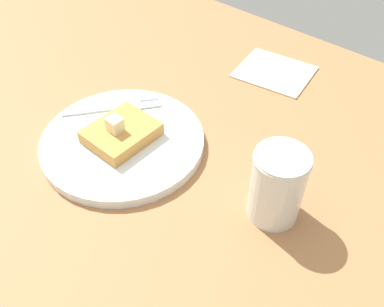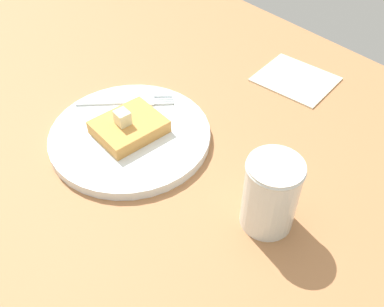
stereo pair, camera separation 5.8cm
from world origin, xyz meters
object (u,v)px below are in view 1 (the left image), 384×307
object	(u,v)px
fork	(118,108)
syrup_jar	(277,187)
plate	(123,141)
napkin	(274,72)

from	to	relation	value
fork	syrup_jar	xyz separation A→B (cm)	(29.95, -0.38, 3.24)
plate	syrup_jar	world-z (taller)	syrup_jar
plate	syrup_jar	bearing A→B (deg)	9.57
fork	plate	bearing A→B (deg)	-37.75
plate	napkin	size ratio (longest dim) A/B	1.89
napkin	syrup_jar	bearing A→B (deg)	-57.81
fork	napkin	bearing A→B (deg)	65.41
syrup_jar	plate	bearing A→B (deg)	-170.43
syrup_jar	napkin	world-z (taller)	syrup_jar
fork	napkin	size ratio (longest dim) A/B	1.03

